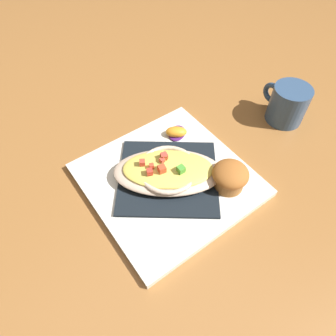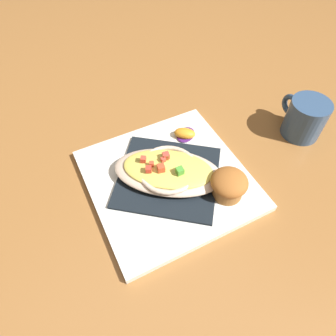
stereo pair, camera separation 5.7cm
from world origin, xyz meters
name	(u,v)px [view 1 (the left image)]	position (x,y,z in m)	size (l,w,h in m)	color
ground_plane	(168,182)	(0.00, 0.00, 0.00)	(2.60, 2.60, 0.00)	#966131
square_plate	(168,180)	(0.00, 0.00, 0.01)	(0.29, 0.29, 0.01)	white
folded_napkin	(168,177)	(0.00, 0.00, 0.02)	(0.19, 0.18, 0.01)	black
gratin_dish	(168,171)	(0.00, 0.00, 0.04)	(0.22, 0.22, 0.04)	beige
muffin	(230,176)	(-0.09, -0.07, 0.04)	(0.07, 0.07, 0.05)	#9F652F
orange_garnish	(176,132)	(0.07, -0.09, 0.02)	(0.05, 0.06, 0.02)	#4C1B67
coffee_mug	(287,106)	(-0.06, -0.32, 0.04)	(0.11, 0.08, 0.09)	#324D72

